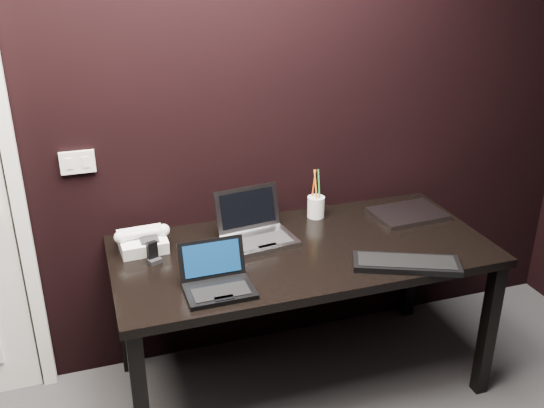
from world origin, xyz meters
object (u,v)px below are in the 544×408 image
object	(u,v)px
closed_laptop	(408,214)
desk_phone	(143,241)
mobile_phone	(153,255)
pen_cup	(316,206)
netbook	(217,281)
desk	(302,262)
ext_keyboard	(406,263)
silver_laptop	(257,232)

from	to	relation	value
closed_laptop	desk_phone	bearing A→B (deg)	177.78
mobile_phone	pen_cup	distance (m)	0.87
netbook	desk_phone	bearing A→B (deg)	119.03
netbook	pen_cup	world-z (taller)	pen_cup
desk	closed_laptop	bearing A→B (deg)	13.79
netbook	ext_keyboard	xyz separation A→B (m)	(0.81, -0.07, -0.02)
desk	netbook	world-z (taller)	netbook
desk	closed_laptop	size ratio (longest dim) A/B	4.71
netbook	desk_phone	distance (m)	0.49
ext_keyboard	desk	bearing A→B (deg)	140.00
desk_phone	mobile_phone	size ratio (longest dim) A/B	2.64
netbook	desk	bearing A→B (deg)	26.76
netbook	silver_laptop	xyz separation A→B (m)	(0.27, 0.37, 0.01)
netbook	closed_laptop	xyz separation A→B (m)	(1.07, 0.38, -0.02)
silver_laptop	ext_keyboard	bearing A→B (deg)	-39.56
netbook	mobile_phone	world-z (taller)	netbook
silver_laptop	pen_cup	xyz separation A→B (m)	(0.36, 0.15, 0.02)
netbook	silver_laptop	world-z (taller)	silver_laptop
silver_laptop	desk_phone	size ratio (longest dim) A/B	1.39
silver_laptop	desk	bearing A→B (deg)	-38.65
ext_keyboard	mobile_phone	world-z (taller)	mobile_phone
mobile_phone	pen_cup	bearing A→B (deg)	14.42
desk	netbook	xyz separation A→B (m)	(-0.45, -0.23, 0.11)
desk_phone	mobile_phone	distance (m)	0.13
silver_laptop	closed_laptop	xyz separation A→B (m)	(0.80, 0.01, -0.03)
mobile_phone	desk	bearing A→B (deg)	-6.45
silver_laptop	closed_laptop	world-z (taller)	silver_laptop
ext_keyboard	closed_laptop	world-z (taller)	ext_keyboard
ext_keyboard	desk_phone	world-z (taller)	desk_phone
desk	ext_keyboard	xyz separation A→B (m)	(0.36, -0.30, 0.09)
netbook	ext_keyboard	size ratio (longest dim) A/B	0.57
pen_cup	mobile_phone	bearing A→B (deg)	-165.58
silver_laptop	pen_cup	bearing A→B (deg)	22.93
netbook	silver_laptop	distance (m)	0.46
ext_keyboard	pen_cup	xyz separation A→B (m)	(-0.18, 0.59, 0.04)
ext_keyboard	desk_phone	size ratio (longest dim) A/B	1.89
silver_laptop	ext_keyboard	xyz separation A→B (m)	(0.53, -0.44, -0.03)
ext_keyboard	netbook	bearing A→B (deg)	174.79
desk	desk_phone	distance (m)	0.73
closed_laptop	silver_laptop	bearing A→B (deg)	-179.09
desk	mobile_phone	size ratio (longest dim) A/B	17.91
silver_laptop	desk_phone	xyz separation A→B (m)	(-0.51, 0.06, 0.00)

